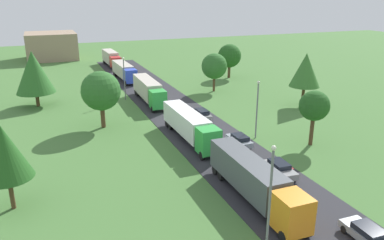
% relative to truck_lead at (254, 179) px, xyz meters
% --- Properties ---
extents(road, '(10.00, 140.00, 0.06)m').
position_rel_truck_lead_xyz_m(road, '(2.59, 9.86, -2.12)').
color(road, '#2B2B30').
rests_on(road, ground).
extents(lane_marking_centre, '(0.16, 121.43, 0.01)m').
position_rel_truck_lead_xyz_m(lane_marking_centre, '(2.59, 6.26, -2.09)').
color(lane_marking_centre, white).
rests_on(lane_marking_centre, road).
extents(truck_lead, '(2.55, 13.89, 3.61)m').
position_rel_truck_lead_xyz_m(truck_lead, '(0.00, 0.00, 0.00)').
color(truck_lead, orange).
rests_on(truck_lead, road).
extents(truck_second, '(2.61, 13.78, 3.55)m').
position_rel_truck_lead_xyz_m(truck_second, '(0.09, 16.21, -0.02)').
color(truck_second, green).
rests_on(truck_second, road).
extents(truck_third, '(2.71, 13.69, 3.76)m').
position_rel_truck_lead_xyz_m(truck_third, '(0.12, 35.67, 0.06)').
color(truck_third, green).
rests_on(truck_third, road).
extents(truck_fourth, '(2.84, 13.04, 3.43)m').
position_rel_truck_lead_xyz_m(truck_fourth, '(-0.06, 54.96, -0.10)').
color(truck_fourth, blue).
rests_on(truck_fourth, road).
extents(truck_fifth, '(2.84, 12.43, 3.79)m').
position_rel_truck_lead_xyz_m(truck_fifth, '(0.31, 72.26, 0.03)').
color(truck_fifth, red).
rests_on(truck_fifth, road).
extents(car_lead, '(1.99, 4.06, 1.34)m').
position_rel_truck_lead_xyz_m(car_lead, '(4.90, -8.57, -1.37)').
color(car_lead, '#8C939E').
rests_on(car_lead, road).
extents(car_second, '(1.98, 4.37, 1.46)m').
position_rel_truck_lead_xyz_m(car_second, '(5.10, 3.26, -1.32)').
color(car_second, gray).
rests_on(car_second, road).
extents(car_third, '(1.81, 4.09, 1.48)m').
position_rel_truck_lead_xyz_m(car_third, '(5.03, 11.88, -1.31)').
color(car_third, '#8C939E').
rests_on(car_third, road).
extents(car_fourth, '(1.75, 4.40, 1.56)m').
position_rel_truck_lead_xyz_m(car_fourth, '(4.83, 23.30, -1.29)').
color(car_fourth, gray).
rests_on(car_fourth, road).
extents(motorcycle_courier, '(0.28, 1.94, 0.91)m').
position_rel_truck_lead_xyz_m(motorcycle_courier, '(6.43, 3.46, -1.61)').
color(motorcycle_courier, black).
rests_on(motorcycle_courier, road).
extents(lamppost_lead, '(0.36, 0.36, 8.78)m').
position_rel_truck_lead_xyz_m(lamppost_lead, '(-3.30, -7.38, 2.72)').
color(lamppost_lead, slate).
rests_on(lamppost_lead, ground).
extents(lamppost_second, '(0.36, 0.36, 7.67)m').
position_rel_truck_lead_xyz_m(lamppost_second, '(8.44, 13.66, 2.15)').
color(lamppost_second, slate).
rests_on(lamppost_second, ground).
extents(lamppost_third, '(0.36, 0.36, 7.59)m').
position_rel_truck_lead_xyz_m(lamppost_third, '(-3.43, 38.53, 2.11)').
color(lamppost_third, slate).
rests_on(lamppost_third, ground).
extents(tree_oak, '(3.73, 3.73, 6.97)m').
position_rel_truck_lead_xyz_m(tree_oak, '(13.66, 9.07, 2.90)').
color(tree_oak, '#513823').
rests_on(tree_oak, ground).
extents(tree_birch, '(6.29, 6.29, 9.26)m').
position_rel_truck_lead_xyz_m(tree_birch, '(-17.97, 40.19, 3.63)').
color(tree_birch, '#513823').
rests_on(tree_birch, ground).
extents(tree_maple, '(5.00, 5.00, 8.91)m').
position_rel_truck_lead_xyz_m(tree_maple, '(23.46, 23.60, 3.99)').
color(tree_maple, '#513823').
rests_on(tree_maple, ground).
extents(tree_pine, '(5.45, 5.45, 8.05)m').
position_rel_truck_lead_xyz_m(tree_pine, '(-9.46, 25.34, 3.14)').
color(tree_pine, '#513823').
rests_on(tree_pine, ground).
extents(tree_elm, '(5.15, 5.15, 7.48)m').
position_rel_truck_lead_xyz_m(tree_elm, '(22.36, 48.54, 2.73)').
color(tree_elm, '#513823').
rests_on(tree_elm, ground).
extents(tree_ash, '(4.34, 4.34, 7.80)m').
position_rel_truck_lead_xyz_m(tree_ash, '(-20.39, 6.71, 3.24)').
color(tree_ash, '#513823').
rests_on(tree_ash, ground).
extents(tree_lime, '(4.89, 4.89, 7.35)m').
position_rel_truck_lead_xyz_m(tree_lime, '(13.93, 38.47, 2.73)').
color(tree_lime, '#513823').
rests_on(tree_lime, ground).
extents(distant_building, '(13.63, 13.70, 7.45)m').
position_rel_truck_lead_xyz_m(distant_building, '(-13.39, 90.71, 1.57)').
color(distant_building, '#9E846B').
rests_on(distant_building, ground).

